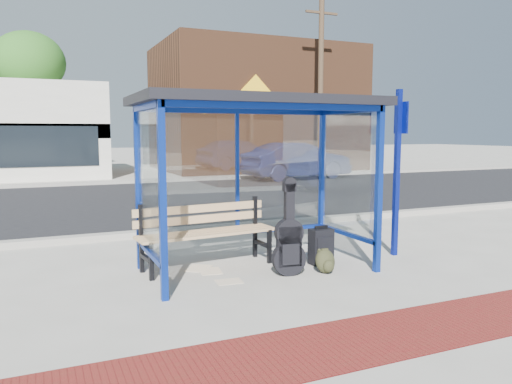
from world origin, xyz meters
name	(u,v)px	position (x,y,z in m)	size (l,w,h in m)	color
ground	(257,270)	(0.00, 0.00, 0.00)	(120.00, 120.00, 0.00)	#B2ADA0
brick_paver_strip	(368,338)	(0.00, -2.60, 0.01)	(60.00, 1.00, 0.01)	maroon
curb_near	(197,230)	(0.00, 2.90, 0.06)	(60.00, 0.25, 0.12)	gray
street_asphalt	(145,200)	(0.00, 8.00, 0.00)	(60.00, 10.00, 0.00)	black
curb_far	(119,182)	(0.00, 13.10, 0.06)	(60.00, 0.25, 0.12)	gray
far_sidewalk	(112,179)	(0.00, 15.00, 0.00)	(60.00, 4.00, 0.01)	#B2ADA0
bus_shelter	(255,123)	(0.00, 0.07, 2.07)	(3.30, 1.80, 2.42)	navy
storefront_brown	(255,109)	(8.00, 18.49, 3.20)	(10.00, 7.08, 6.40)	#59331E
tree_mid	(29,63)	(-3.00, 22.00, 5.45)	(3.60, 3.60, 7.03)	#4C3826
tree_right	(298,77)	(12.50, 22.00, 5.45)	(3.60, 3.60, 7.03)	#4C3826
utility_pole_east	(321,84)	(9.00, 13.40, 4.11)	(1.60, 0.24, 8.00)	#4C3826
bench	(205,230)	(-0.61, 0.47, 0.54)	(2.07, 0.68, 0.96)	black
guitar_bag	(289,242)	(0.29, -0.41, 0.46)	(0.48, 0.19, 1.26)	black
suitcase	(321,246)	(0.99, -0.09, 0.27)	(0.34, 0.23, 0.58)	black
backpack	(326,262)	(0.81, -0.53, 0.16)	(0.30, 0.27, 0.34)	#272916
sign_post	(397,163)	(2.37, -0.07, 1.46)	(0.10, 0.33, 2.60)	navy
newspaper_a	(210,271)	(-0.63, 0.20, 0.00)	(0.37, 0.29, 0.01)	white
newspaper_b	(229,282)	(-0.56, -0.37, 0.00)	(0.34, 0.26, 0.01)	white
newspaper_c	(199,268)	(-0.73, 0.40, 0.00)	(0.40, 0.32, 0.01)	white
parked_car	(297,161)	(7.14, 12.11, 0.76)	(1.62, 4.64, 1.53)	#1A204A
fire_hydrant	(333,164)	(10.17, 14.14, 0.45)	(0.36, 0.24, 0.82)	#B81E0D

